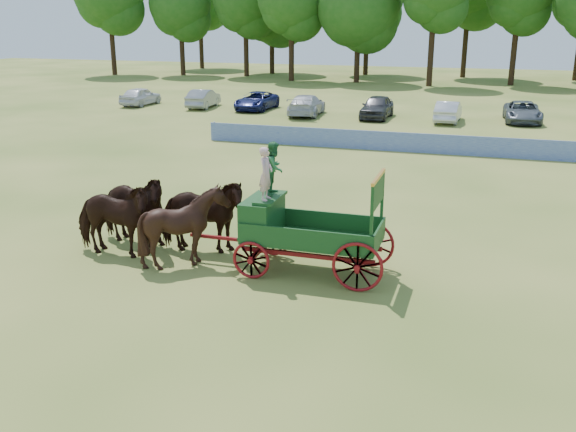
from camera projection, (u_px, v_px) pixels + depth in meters
The scene contains 8 objects.
ground at pixel (410, 283), 17.68m from camera, with size 160.00×160.00×0.00m, color #A89D4C.
horse_lead_left at pixel (113, 219), 19.32m from camera, with size 1.28×2.82×2.38m, color black.
horse_lead_right at pixel (132, 209), 20.32m from camera, with size 1.28×2.82×2.38m, color black.
horse_wheel_left at pixel (185, 226), 18.63m from camera, with size 1.92×2.16×2.38m, color black.
horse_wheel_right at pixel (201, 216), 19.63m from camera, with size 1.28×2.82×2.38m, color black.
farm_dray at pixel (288, 216), 18.17m from camera, with size 6.00×2.00×3.66m.
sponsor_banner at pixel (435, 144), 34.20m from camera, with size 26.00×0.08×1.05m, color #1C3B9B.
parked_cars at pixel (500, 111), 44.29m from camera, with size 56.86×6.91×1.62m.
Camera 1 is at (1.71, -16.59, 7.03)m, focal length 40.00 mm.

